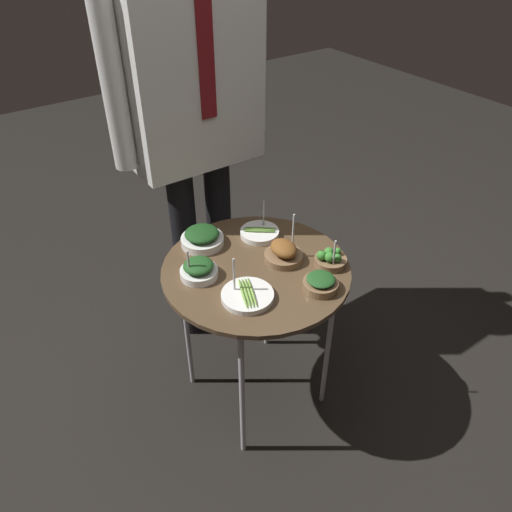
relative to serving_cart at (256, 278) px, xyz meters
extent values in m
plane|color=black|center=(0.00, 0.00, -0.63)|extent=(8.00, 8.00, 0.00)
cylinder|color=brown|center=(0.00, 0.00, 0.04)|extent=(0.67, 0.67, 0.02)
cylinder|color=#B7B7BC|center=(0.20, -0.20, -0.30)|extent=(0.02, 0.02, 0.66)
cylinder|color=#B7B7BC|center=(-0.20, -0.20, -0.30)|extent=(0.02, 0.02, 0.66)
cylinder|color=#B7B7BC|center=(0.20, 0.20, -0.30)|extent=(0.02, 0.02, 0.66)
cylinder|color=#B7B7BC|center=(-0.20, 0.20, -0.30)|extent=(0.02, 0.02, 0.66)
cylinder|color=brown|center=(0.11, -0.02, 0.06)|extent=(0.14, 0.14, 0.03)
ellipsoid|color=brown|center=(0.11, -0.02, 0.10)|extent=(0.10, 0.12, 0.05)
cylinder|color=silver|center=(0.14, -0.02, 0.14)|extent=(0.01, 0.01, 0.18)
cylinder|color=white|center=(0.12, 0.15, 0.06)|extent=(0.15, 0.15, 0.02)
ellipsoid|color=#5B8938|center=(0.13, 0.16, 0.08)|extent=(0.11, 0.09, 0.01)
ellipsoid|color=#5B8938|center=(0.12, 0.15, 0.08)|extent=(0.11, 0.09, 0.01)
ellipsoid|color=#5B8938|center=(0.12, 0.15, 0.08)|extent=(0.11, 0.09, 0.01)
cylinder|color=silver|center=(0.16, 0.18, 0.11)|extent=(0.01, 0.01, 0.13)
cylinder|color=white|center=(-0.19, 0.07, 0.06)|extent=(0.13, 0.13, 0.03)
ellipsoid|color=#1E4C1E|center=(-0.19, 0.07, 0.09)|extent=(0.10, 0.10, 0.03)
cylinder|color=silver|center=(-0.22, 0.07, 0.11)|extent=(0.01, 0.01, 0.12)
cylinder|color=white|center=(-0.12, -0.12, 0.06)|extent=(0.17, 0.17, 0.02)
ellipsoid|color=#7AA847|center=(-0.10, -0.12, 0.07)|extent=(0.06, 0.14, 0.01)
ellipsoid|color=#7AA847|center=(-0.11, -0.12, 0.07)|extent=(0.06, 0.14, 0.01)
ellipsoid|color=#7AA847|center=(-0.12, -0.11, 0.07)|extent=(0.06, 0.14, 0.01)
ellipsoid|color=#7AA847|center=(-0.13, -0.11, 0.07)|extent=(0.06, 0.14, 0.01)
cylinder|color=silver|center=(-0.14, -0.07, 0.12)|extent=(0.01, 0.01, 0.14)
cylinder|color=white|center=(-0.08, 0.23, 0.06)|extent=(0.16, 0.16, 0.03)
ellipsoid|color=#194219|center=(-0.08, 0.23, 0.10)|extent=(0.13, 0.13, 0.03)
cylinder|color=brown|center=(0.11, -0.22, 0.06)|extent=(0.12, 0.12, 0.03)
ellipsoid|color=#1E4C1E|center=(0.11, -0.22, 0.09)|extent=(0.10, 0.10, 0.02)
cylinder|color=brown|center=(0.23, -0.14, 0.06)|extent=(0.11, 0.11, 0.03)
sphere|color=#387F2D|center=(0.26, -0.13, 0.09)|extent=(0.03, 0.03, 0.03)
sphere|color=#387F2D|center=(0.23, -0.12, 0.09)|extent=(0.04, 0.04, 0.04)
sphere|color=#387F2D|center=(0.19, -0.12, 0.09)|extent=(0.03, 0.03, 0.03)
sphere|color=#387F2D|center=(0.21, -0.15, 0.09)|extent=(0.04, 0.04, 0.04)
sphere|color=#387F2D|center=(0.23, -0.16, 0.09)|extent=(0.03, 0.03, 0.03)
cylinder|color=silver|center=(0.21, -0.16, 0.11)|extent=(0.01, 0.01, 0.12)
cylinder|color=black|center=(-0.03, 0.49, -0.19)|extent=(0.11, 0.11, 0.88)
cylinder|color=black|center=(0.15, 0.49, -0.19)|extent=(0.11, 0.11, 0.88)
cube|color=silver|center=(0.06, 0.49, 0.58)|extent=(0.49, 0.24, 0.66)
cube|color=maroon|center=(0.06, 0.37, 0.66)|extent=(0.06, 0.01, 0.40)
cylinder|color=silver|center=(-0.23, 0.49, 0.61)|extent=(0.08, 0.08, 0.61)
cylinder|color=silver|center=(0.35, 0.49, 0.61)|extent=(0.08, 0.08, 0.61)
camera|label=1|loc=(-0.79, -1.13, 1.13)|focal=35.00mm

